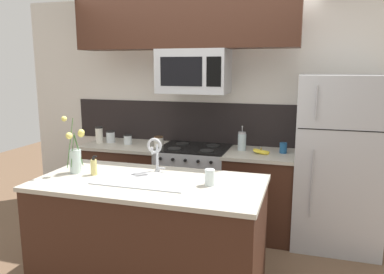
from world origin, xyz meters
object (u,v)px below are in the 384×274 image
object	(u,v)px
storage_jar_tall	(99,135)
banana_bunch	(261,152)
storage_jar_squat	(159,141)
dish_soap_bottle	(94,167)
flower_vase	(76,157)
french_press	(242,141)
drinking_glass	(210,177)
storage_jar_medium	(111,137)
refrigerator	(338,162)
storage_jar_short	(128,139)
coffee_tin	(283,148)
microwave	(194,71)
stove_range	(194,187)
sink_faucet	(155,150)

from	to	relation	value
storage_jar_tall	banana_bunch	bearing A→B (deg)	-1.37
storage_jar_squat	storage_jar_tall	bearing A→B (deg)	-179.60
dish_soap_bottle	flower_vase	distance (m)	0.19
storage_jar_tall	flower_vase	xyz separation A→B (m)	(0.49, -1.21, 0.04)
french_press	drinking_glass	distance (m)	1.29
storage_jar_tall	storage_jar_medium	xyz separation A→B (m)	(0.13, 0.05, -0.03)
refrigerator	flower_vase	world-z (taller)	refrigerator
storage_jar_short	banana_bunch	size ratio (longest dim) A/B	0.59
coffee_tin	dish_soap_bottle	bearing A→B (deg)	-138.69
microwave	refrigerator	world-z (taller)	microwave
french_press	flower_vase	world-z (taller)	flower_vase
flower_vase	storage_jar_short	bearing A→B (deg)	95.76
stove_range	storage_jar_tall	bearing A→B (deg)	-179.23
french_press	storage_jar_short	bearing A→B (deg)	-177.03
storage_jar_squat	stove_range	bearing A→B (deg)	1.44
storage_jar_short	storage_jar_medium	bearing A→B (deg)	171.07
refrigerator	storage_jar_squat	xyz separation A→B (m)	(-1.91, -0.03, 0.10)
coffee_tin	dish_soap_bottle	xyz separation A→B (m)	(-1.46, -1.28, 0.01)
microwave	coffee_tin	xyz separation A→B (m)	(0.96, 0.07, -0.79)
flower_vase	refrigerator	bearing A→B (deg)	29.74
banana_bunch	french_press	xyz separation A→B (m)	(-0.22, 0.12, 0.08)
refrigerator	sink_faucet	world-z (taller)	refrigerator
storage_jar_medium	flower_vase	size ratio (longest dim) A/B	0.28
flower_vase	storage_jar_medium	bearing A→B (deg)	106.33
drinking_glass	flower_vase	size ratio (longest dim) A/B	0.25
microwave	stove_range	bearing A→B (deg)	90.16
french_press	microwave	bearing A→B (deg)	-171.16
stove_range	banana_bunch	size ratio (longest dim) A/B	4.90
storage_jar_squat	sink_faucet	distance (m)	1.10
storage_jar_tall	coffee_tin	distance (m)	2.13
stove_range	sink_faucet	distance (m)	1.22
storage_jar_short	french_press	bearing A→B (deg)	2.97
storage_jar_tall	storage_jar_squat	xyz separation A→B (m)	(0.76, 0.01, -0.04)
flower_vase	banana_bunch	bearing A→B (deg)	39.28
storage_jar_medium	sink_faucet	distance (m)	1.48
stove_range	storage_jar_short	size ratio (longest dim) A/B	8.24
microwave	drinking_glass	world-z (taller)	microwave
banana_bunch	sink_faucet	bearing A→B (deg)	-128.59
storage_jar_short	dish_soap_bottle	world-z (taller)	dish_soap_bottle
coffee_tin	storage_jar_squat	bearing A→B (deg)	-177.48
stove_range	banana_bunch	xyz separation A→B (m)	(0.74, -0.06, 0.47)
french_press	drinking_glass	world-z (taller)	french_press
storage_jar_short	refrigerator	bearing A→B (deg)	0.71
microwave	storage_jar_short	bearing A→B (deg)	179.12
microwave	coffee_tin	distance (m)	1.24
flower_vase	coffee_tin	bearing A→B (deg)	37.88
sink_faucet	microwave	bearing A→B (deg)	88.09
refrigerator	storage_jar_squat	world-z (taller)	refrigerator
dish_soap_bottle	drinking_glass	world-z (taller)	dish_soap_bottle
microwave	dish_soap_bottle	xyz separation A→B (m)	(-0.50, -1.21, -0.77)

